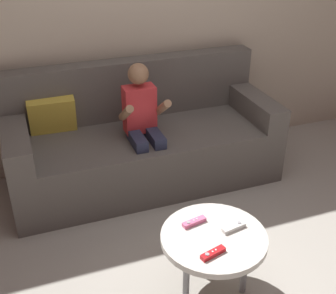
% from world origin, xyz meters
% --- Properties ---
extents(ground_plane, '(9.56, 9.56, 0.00)m').
position_xyz_m(ground_plane, '(0.00, 0.00, 0.00)').
color(ground_plane, '#9E998E').
extents(wall_back, '(4.78, 0.05, 2.50)m').
position_xyz_m(wall_back, '(0.00, 1.69, 1.25)').
color(wall_back, '#B2A38E').
rests_on(wall_back, ground).
extents(couch, '(2.04, 0.80, 0.90)m').
position_xyz_m(couch, '(-0.23, 1.30, 0.31)').
color(couch, '#56514C').
rests_on(couch, ground).
extents(person_seated_on_couch, '(0.32, 0.40, 0.99)m').
position_xyz_m(person_seated_on_couch, '(-0.27, 1.12, 0.57)').
color(person_seated_on_couch, '#282D47').
rests_on(person_seated_on_couch, ground).
extents(coffee_table, '(0.57, 0.57, 0.42)m').
position_xyz_m(coffee_table, '(-0.24, -0.02, 0.38)').
color(coffee_table, beige).
rests_on(coffee_table, ground).
extents(game_remote_red_near_edge, '(0.14, 0.07, 0.03)m').
position_xyz_m(game_remote_red_near_edge, '(-0.31, -0.15, 0.43)').
color(game_remote_red_near_edge, red).
rests_on(game_remote_red_near_edge, coffee_table).
extents(game_remote_pink_center, '(0.14, 0.06, 0.03)m').
position_xyz_m(game_remote_pink_center, '(-0.30, 0.10, 0.43)').
color(game_remote_pink_center, pink).
rests_on(game_remote_pink_center, coffee_table).
extents(game_remote_white_far_corner, '(0.14, 0.06, 0.03)m').
position_xyz_m(game_remote_white_far_corner, '(-0.12, -0.01, 0.43)').
color(game_remote_white_far_corner, white).
rests_on(game_remote_white_far_corner, coffee_table).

